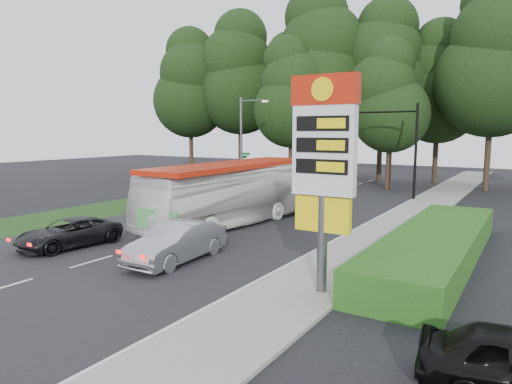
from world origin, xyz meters
The scene contains 21 objects.
ground centered at (0.00, 0.00, 0.00)m, with size 120.00×120.00×0.00m, color black.
road_surface centered at (0.00, 12.00, 0.01)m, with size 14.00×80.00×0.02m, color black.
sidewalk_right centered at (8.50, 12.00, 0.06)m, with size 3.00×80.00×0.12m, color gray.
grass_verge_left centered at (-9.50, 18.00, 0.01)m, with size 5.00×50.00×0.02m, color #193814.
hedge centered at (11.50, 8.00, 0.60)m, with size 3.00×14.00×1.20m, color #205115.
gas_station_pylon centered at (9.20, 1.99, 4.45)m, with size 2.10×0.45×6.85m.
traffic_signal_mast centered at (5.68, 24.00, 4.67)m, with size 6.10×0.35×7.20m.
streetlight_signs centered at (-6.99, 22.01, 4.44)m, with size 2.75×0.98×8.00m.
monument centered at (-2.00, 30.00, 5.10)m, with size 3.00×3.00×10.05m.
tree_far_west centered at (-22.00, 33.00, 10.68)m, with size 8.96×8.96×17.60m.
tree_west_mid centered at (-16.00, 35.00, 11.69)m, with size 9.80×9.80×19.25m.
tree_west_near centered at (-10.00, 37.00, 10.02)m, with size 8.40×8.40×16.50m.
tree_center_left centered at (-5.00, 33.00, 12.02)m, with size 10.08×10.08×19.80m.
tree_center_right centered at (1.00, 35.00, 11.02)m, with size 9.24×9.24×18.15m.
tree_east_near centered at (6.00, 37.00, 9.68)m, with size 8.12×8.12×15.95m.
tree_east_mid centered at (11.00, 33.00, 11.35)m, with size 9.52×9.52×18.70m.
tree_monument_left centered at (-6.00, 29.00, 8.68)m, with size 7.28×7.28×14.30m.
tree_monument_right centered at (3.50, 29.50, 8.01)m, with size 6.72×6.72×13.20m.
transit_bus centered at (0.50, 9.67, 1.71)m, with size 2.87×12.27×3.42m, color white.
sedan_silver centered at (2.81, 2.38, 0.79)m, with size 1.67×4.78×1.58m, color #A5A8AD.
suv_charcoal centered at (-2.86, 1.58, 0.64)m, with size 2.11×4.58×1.27m, color black.
Camera 1 is at (14.81, -10.96, 5.18)m, focal length 32.00 mm.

